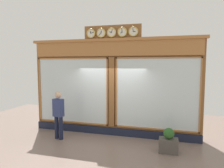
# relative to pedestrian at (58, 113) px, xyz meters

# --- Properties ---
(shop_facade) EXTENTS (6.44, 0.42, 4.05)m
(shop_facade) POSITION_rel_pedestrian_xyz_m (-1.70, -1.05, 0.88)
(shop_facade) COLOR brown
(shop_facade) RESTS_ON ground_plane
(pedestrian) EXTENTS (0.40, 0.29, 1.69)m
(pedestrian) POSITION_rel_pedestrian_xyz_m (0.00, 0.00, 0.00)
(pedestrian) COLOR #191E38
(pedestrian) RESTS_ON ground_plane
(planter_box) EXTENTS (0.56, 0.36, 0.43)m
(planter_box) POSITION_rel_pedestrian_xyz_m (-3.76, 0.12, -0.71)
(planter_box) COLOR #4C4742
(planter_box) RESTS_ON ground_plane
(planter_shrub) EXTENTS (0.32, 0.32, 0.32)m
(planter_shrub) POSITION_rel_pedestrian_xyz_m (-3.76, 0.12, -0.34)
(planter_shrub) COLOR #285623
(planter_shrub) RESTS_ON planter_box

